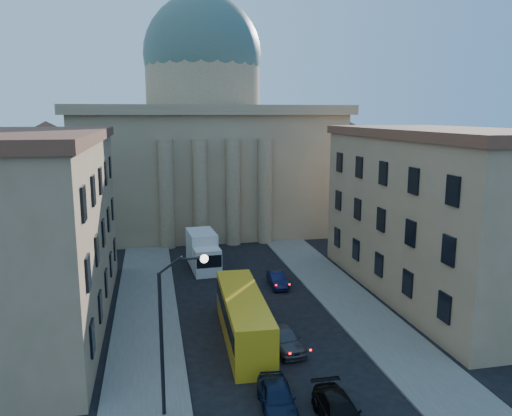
{
  "coord_description": "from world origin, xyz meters",
  "views": [
    {
      "loc": [
        -7.69,
        -16.62,
        15.89
      ],
      "look_at": [
        0.15,
        20.46,
        8.74
      ],
      "focal_mm": 35.0,
      "sensor_mm": 36.0,
      "label": 1
    }
  ],
  "objects_px": {
    "city_bus": "(243,316)",
    "box_truck": "(203,252)",
    "street_lamp": "(171,322)",
    "car_left_near": "(277,397)"
  },
  "relations": [
    {
      "from": "car_left_near",
      "to": "street_lamp",
      "type": "bearing_deg",
      "value": 176.66
    },
    {
      "from": "city_bus",
      "to": "car_left_near",
      "type": "bearing_deg",
      "value": -86.47
    },
    {
      "from": "street_lamp",
      "to": "car_left_near",
      "type": "relative_size",
      "value": 1.92
    },
    {
      "from": "street_lamp",
      "to": "box_truck",
      "type": "distance_m",
      "value": 26.24
    },
    {
      "from": "street_lamp",
      "to": "box_truck",
      "type": "relative_size",
      "value": 1.27
    },
    {
      "from": "street_lamp",
      "to": "car_left_near",
      "type": "distance_m",
      "value": 7.15
    },
    {
      "from": "city_bus",
      "to": "box_truck",
      "type": "distance_m",
      "value": 17.48
    },
    {
      "from": "street_lamp",
      "to": "box_truck",
      "type": "height_order",
      "value": "street_lamp"
    },
    {
      "from": "city_bus",
      "to": "box_truck",
      "type": "bearing_deg",
      "value": 95.62
    },
    {
      "from": "car_left_near",
      "to": "city_bus",
      "type": "relative_size",
      "value": 0.39
    }
  ]
}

